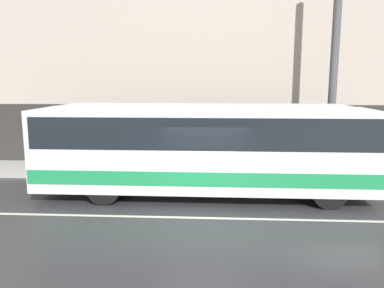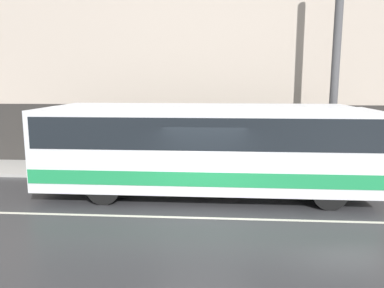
# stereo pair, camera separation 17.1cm
# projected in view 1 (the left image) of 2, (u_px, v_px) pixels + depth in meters

# --- Properties ---
(ground_plane) EXTENTS (60.00, 60.00, 0.00)m
(ground_plane) POSITION_uv_depth(u_px,v_px,m) (204.00, 218.00, 10.66)
(ground_plane) COLOR #2D2D30
(sidewalk) EXTENTS (60.00, 2.77, 0.12)m
(sidewalk) POSITION_uv_depth(u_px,v_px,m) (207.00, 171.00, 15.95)
(sidewalk) COLOR #A09E99
(sidewalk) RESTS_ON ground_plane
(building_facade) EXTENTS (60.00, 0.35, 12.68)m
(building_facade) POSITION_uv_depth(u_px,v_px,m) (209.00, 29.00, 16.44)
(building_facade) COLOR #B7A899
(building_facade) RESTS_ON ground_plane
(lane_stripe) EXTENTS (54.00, 0.14, 0.01)m
(lane_stripe) POSITION_uv_depth(u_px,v_px,m) (204.00, 218.00, 10.66)
(lane_stripe) COLOR beige
(lane_stripe) RESTS_ON ground_plane
(transit_bus) EXTENTS (10.99, 2.49, 3.08)m
(transit_bus) POSITION_uv_depth(u_px,v_px,m) (203.00, 146.00, 12.44)
(transit_bus) COLOR silver
(transit_bus) RESTS_ON ground_plane
(utility_pole_near) EXTENTS (0.30, 0.30, 8.71)m
(utility_pole_near) POSITION_uv_depth(u_px,v_px,m) (334.00, 64.00, 14.04)
(utility_pole_near) COLOR #4C4C4F
(utility_pole_near) RESTS_ON sidewalk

